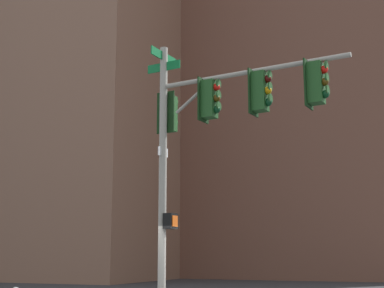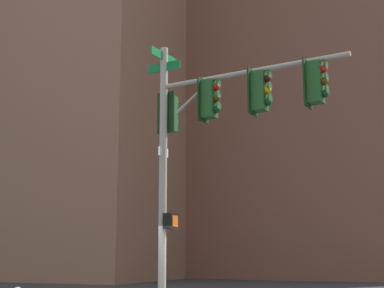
{
  "view_description": "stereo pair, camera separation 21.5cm",
  "coord_description": "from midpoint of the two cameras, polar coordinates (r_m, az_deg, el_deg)",
  "views": [
    {
      "loc": [
        -13.03,
        -6.15,
        1.76
      ],
      "look_at": [
        0.18,
        -0.46,
        4.61
      ],
      "focal_mm": 52.55,
      "sensor_mm": 36.0,
      "label": 1
    },
    {
      "loc": [
        -12.94,
        -6.35,
        1.76
      ],
      "look_at": [
        0.18,
        -0.46,
        4.61
      ],
      "focal_mm": 52.55,
      "sensor_mm": 36.0,
      "label": 2
    }
  ],
  "objects": [
    {
      "name": "building_brick_nearside",
      "position": [
        57.48,
        11.87,
        10.73
      ],
      "size": [
        26.25,
        20.26,
        45.96
      ],
      "primitive_type": "cube",
      "color": "brown",
      "rests_on": "ground_plane"
    },
    {
      "name": "signal_pole_assembly",
      "position": [
        14.54,
        1.58,
        2.09
      ],
      "size": [
        1.35,
        5.62,
        7.43
      ],
      "rotation": [
        0.0,
        0.0,
        4.6
      ],
      "color": "#9E998C",
      "rests_on": "ground_plane"
    },
    {
      "name": "building_brick_farside",
      "position": [
        77.04,
        16.09,
        8.31
      ],
      "size": [
        18.98,
        17.12,
        53.78
      ],
      "primitive_type": "cube",
      "color": "#4C3328",
      "rests_on": "ground_plane"
    },
    {
      "name": "building_brick_midblock",
      "position": [
        52.24,
        -10.68,
        9.44
      ],
      "size": [
        21.9,
        19.39,
        39.98
      ],
      "primitive_type": "cube",
      "color": "#845B47",
      "rests_on": "ground_plane"
    }
  ]
}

